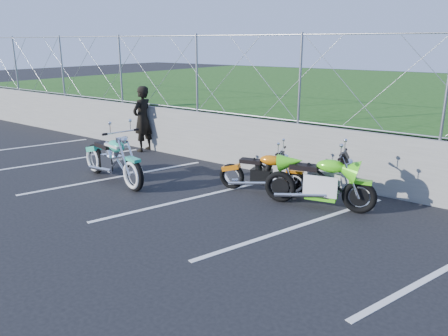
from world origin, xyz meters
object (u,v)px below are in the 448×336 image
Objects in this scene: cruiser_turquoise at (113,161)px; naked_orange at (264,174)px; person_standing at (143,119)px; sportbike_green at (321,184)px.

cruiser_turquoise is 3.43m from naked_orange.
person_standing is at bearing 152.83° from naked_orange.
cruiser_turquoise reaches higher than sportbike_green.
naked_orange is 1.33m from sportbike_green.
person_standing is (-4.80, 1.11, 0.53)m from naked_orange.
sportbike_green is at bearing 73.98° from person_standing.
person_standing reaches higher than cruiser_turquoise.
person_standing is at bearing 134.99° from cruiser_turquoise.
naked_orange is 1.01× the size of person_standing.
cruiser_turquoise is at bearing -170.37° from naked_orange.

